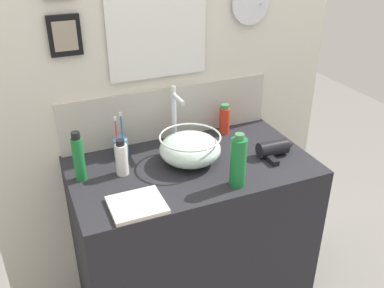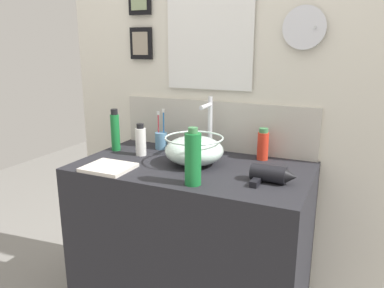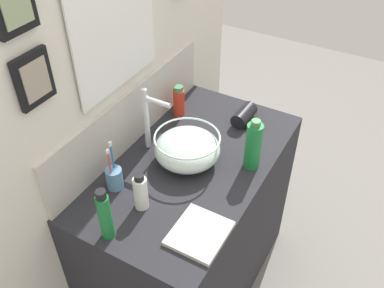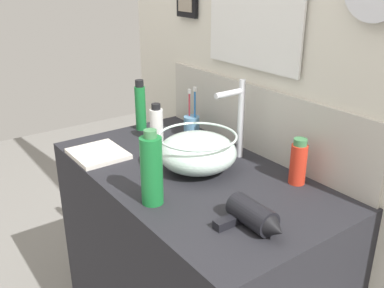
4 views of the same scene
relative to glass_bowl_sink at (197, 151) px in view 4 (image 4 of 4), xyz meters
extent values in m
cube|color=#232328|center=(0.00, -0.02, -0.49)|extent=(1.05, 0.59, 0.85)
cube|color=silver|center=(0.00, 0.30, 0.26)|extent=(1.71, 0.06, 2.35)
cube|color=beige|center=(0.00, 0.27, 0.06)|extent=(1.03, 0.02, 0.25)
ellipsoid|color=silver|center=(0.00, 0.00, 0.00)|extent=(0.27, 0.27, 0.13)
torus|color=silver|center=(0.00, 0.00, 0.06)|extent=(0.27, 0.27, 0.01)
torus|color=#B2B7BC|center=(0.00, 0.00, -0.06)|extent=(0.10, 0.10, 0.01)
cylinder|color=silver|center=(0.00, 0.19, 0.06)|extent=(0.02, 0.02, 0.26)
cylinder|color=silver|center=(0.00, 0.13, 0.18)|extent=(0.02, 0.12, 0.02)
cylinder|color=silver|center=(0.00, 0.19, 0.21)|extent=(0.02, 0.02, 0.03)
cylinder|color=black|center=(0.37, -0.09, -0.03)|extent=(0.14, 0.08, 0.07)
cone|color=black|center=(0.45, -0.09, -0.03)|extent=(0.05, 0.06, 0.06)
cube|color=black|center=(0.33, -0.14, -0.05)|extent=(0.03, 0.09, 0.02)
cylinder|color=#598CB2|center=(-0.26, 0.17, -0.02)|extent=(0.06, 0.06, 0.09)
cylinder|color=blue|center=(-0.25, 0.17, 0.03)|extent=(0.01, 0.01, 0.19)
cube|color=white|center=(-0.25, 0.17, 0.14)|extent=(0.01, 0.01, 0.02)
cylinder|color=#D83F4C|center=(-0.28, 0.17, 0.03)|extent=(0.01, 0.01, 0.18)
cube|color=white|center=(-0.28, 0.17, 0.12)|extent=(0.01, 0.01, 0.02)
cylinder|color=#197233|center=(0.10, -0.24, 0.04)|extent=(0.06, 0.06, 0.21)
cylinder|color=#3F7F4C|center=(0.10, -0.24, 0.15)|extent=(0.04, 0.04, 0.02)
cylinder|color=red|center=(0.27, 0.20, 0.00)|extent=(0.05, 0.05, 0.13)
cylinder|color=#3F7F4C|center=(0.27, 0.20, 0.07)|extent=(0.04, 0.04, 0.02)
cylinder|color=white|center=(-0.30, 0.02, 0.00)|extent=(0.05, 0.05, 0.14)
cylinder|color=black|center=(-0.30, 0.02, 0.08)|extent=(0.04, 0.04, 0.02)
cylinder|color=#197233|center=(-0.46, 0.05, 0.03)|extent=(0.04, 0.04, 0.19)
cylinder|color=black|center=(-0.46, 0.05, 0.13)|extent=(0.04, 0.04, 0.03)
cube|color=silver|center=(-0.31, -0.23, -0.06)|extent=(0.20, 0.18, 0.02)
camera|label=1|loc=(-0.63, -1.50, 0.89)|focal=40.00mm
camera|label=2|loc=(0.67, -1.49, 0.46)|focal=35.00mm
camera|label=3|loc=(-1.13, -0.66, 1.12)|focal=40.00mm
camera|label=4|loc=(1.07, -0.79, 0.57)|focal=40.00mm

